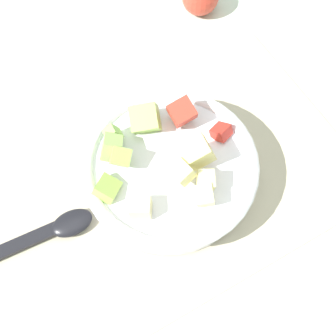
% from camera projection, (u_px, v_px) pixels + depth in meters
% --- Properties ---
extents(ground_plane, '(2.40, 2.40, 0.00)m').
position_uv_depth(ground_plane, '(168.00, 178.00, 0.60)').
color(ground_plane, silver).
extents(placemat, '(0.52, 0.35, 0.01)m').
position_uv_depth(placemat, '(168.00, 177.00, 0.60)').
color(placemat, '#BCB299').
rests_on(placemat, ground_plane).
extents(salad_bowl, '(0.24, 0.24, 0.10)m').
position_uv_depth(salad_bowl, '(168.00, 170.00, 0.56)').
color(salad_bowl, white).
rests_on(salad_bowl, placemat).
extents(serving_spoon, '(0.23, 0.04, 0.01)m').
position_uv_depth(serving_spoon, '(37.00, 236.00, 0.55)').
color(serving_spoon, black).
rests_on(serving_spoon, placemat).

